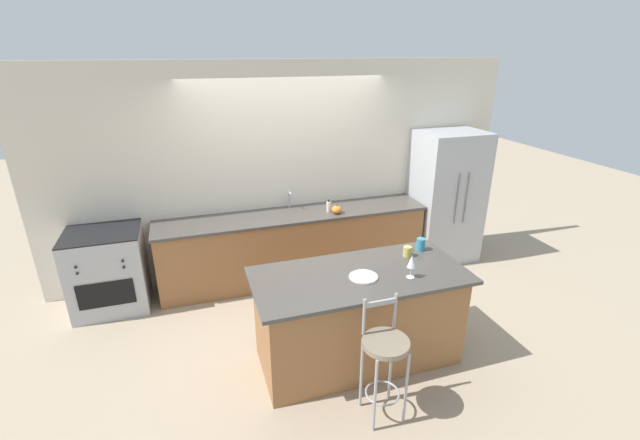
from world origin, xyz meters
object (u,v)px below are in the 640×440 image
(coffee_mug, at_px, (408,251))
(dinner_plate, at_px, (363,277))
(bar_stool_near, at_px, (385,355))
(tumbler_cup, at_px, (421,244))
(refrigerator, at_px, (445,197))
(oven_range, at_px, (108,270))
(wine_glass, at_px, (412,262))
(soap_bottle, at_px, (329,207))
(pumpkin_decoration, at_px, (337,210))

(coffee_mug, bearing_deg, dinner_plate, -155.92)
(bar_stool_near, height_order, tumbler_cup, tumbler_cup)
(tumbler_cup, bearing_deg, refrigerator, 49.30)
(refrigerator, height_order, oven_range, refrigerator)
(dinner_plate, relative_size, tumbler_cup, 2.10)
(bar_stool_near, xyz_separation_m, tumbler_cup, (0.85, 0.97, 0.40))
(wine_glass, relative_size, soap_bottle, 1.37)
(bar_stool_near, bearing_deg, soap_bottle, 81.63)
(refrigerator, bearing_deg, soap_bottle, -179.06)
(oven_range, bearing_deg, dinner_plate, -36.95)
(dinner_plate, distance_m, tumbler_cup, 0.84)
(soap_bottle, bearing_deg, dinner_plate, -98.77)
(pumpkin_decoration, bearing_deg, soap_bottle, 129.49)
(coffee_mug, xyz_separation_m, soap_bottle, (-0.31, 1.47, -0.02))
(bar_stool_near, xyz_separation_m, wine_glass, (0.48, 0.51, 0.49))
(bar_stool_near, height_order, coffee_mug, bar_stool_near)
(wine_glass, bearing_deg, pumpkin_decoration, 91.73)
(bar_stool_near, xyz_separation_m, pumpkin_decoration, (0.42, 2.27, 0.35))
(oven_range, bearing_deg, soap_bottle, -1.02)
(oven_range, bearing_deg, wine_glass, -34.59)
(wine_glass, height_order, soap_bottle, wine_glass)
(oven_range, bearing_deg, bar_stool_near, -46.59)
(coffee_mug, distance_m, pumpkin_decoration, 1.40)
(oven_range, bearing_deg, tumbler_cup, -24.70)
(tumbler_cup, xyz_separation_m, pumpkin_decoration, (-0.42, 1.30, -0.04))
(tumbler_cup, bearing_deg, dinner_plate, -156.17)
(bar_stool_near, relative_size, soap_bottle, 6.64)
(tumbler_cup, bearing_deg, bar_stool_near, -131.04)
(bar_stool_near, distance_m, tumbler_cup, 1.35)
(coffee_mug, bearing_deg, refrigerator, 46.74)
(dinner_plate, bearing_deg, refrigerator, 41.50)
(refrigerator, xyz_separation_m, wine_glass, (-1.59, -1.88, 0.18))
(bar_stool_near, height_order, dinner_plate, bar_stool_near)
(bar_stool_near, bearing_deg, wine_glass, 46.86)
(tumbler_cup, relative_size, soap_bottle, 0.79)
(wine_glass, xyz_separation_m, coffee_mug, (0.18, 0.38, -0.10))
(refrigerator, distance_m, oven_range, 4.37)
(dinner_plate, relative_size, soap_bottle, 1.65)
(bar_stool_near, height_order, soap_bottle, soap_bottle)
(oven_range, xyz_separation_m, bar_stool_near, (2.28, -2.41, 0.12))
(oven_range, xyz_separation_m, soap_bottle, (2.63, -0.05, 0.49))
(wine_glass, height_order, pumpkin_decoration, wine_glass)
(dinner_plate, bearing_deg, pumpkin_decoration, 78.18)
(oven_range, distance_m, pumpkin_decoration, 2.75)
(oven_range, relative_size, dinner_plate, 3.63)
(tumbler_cup, height_order, soap_bottle, soap_bottle)
(bar_stool_near, distance_m, dinner_plate, 0.73)
(soap_bottle, bearing_deg, pumpkin_decoration, -50.51)
(dinner_plate, height_order, tumbler_cup, tumbler_cup)
(oven_range, xyz_separation_m, tumbler_cup, (3.13, -1.44, 0.52))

